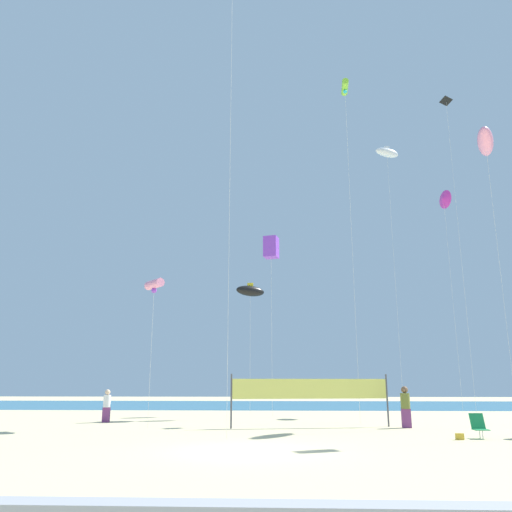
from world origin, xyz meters
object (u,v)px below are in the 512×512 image
Objects in this scene: kite_black_diamond at (446,106)px; kite_violet_box at (271,247)px; beachgoer_olive_shirt at (405,405)px; beach_handbag at (460,437)px; volleyball_net at (311,391)px; kite_pink_tube at (154,285)px; kite_white_inflatable at (387,153)px; kite_lime_tube at (345,89)px; kite_pink_inflatable at (485,142)px; kite_black_inflatable at (250,291)px; beachgoer_white_shirt at (107,405)px; kite_magenta_delta at (444,200)px; folding_beach_chair at (479,425)px.

kite_violet_box is at bearing -176.88° from kite_black_diamond.
beachgoer_olive_shirt is 6.53× the size of beach_handbag.
kite_pink_tube is (-7.50, -0.47, 5.01)m from volleyball_net.
kite_pink_tube is at bearing -140.28° from kite_white_inflatable.
kite_lime_tube is 15.68m from kite_pink_tube.
kite_pink_inflatable is 17.04m from kite_black_inflatable.
beachgoer_white_shirt is at bearing -151.92° from kite_violet_box.
beachgoer_olive_shirt is at bearing 98.20° from beach_handbag.
kite_black_diamond reaches higher than kite_black_inflatable.
kite_pink_inflatable is 10.49m from kite_white_inflatable.
kite_magenta_delta reaches higher than volleyball_net.
kite_black_inflatable is at bearing 67.62° from kite_pink_tube.
kite_lime_tube is at bearing 37.14° from volleyball_net.
beachgoer_olive_shirt is at bearing 118.20° from beachgoer_white_shirt.
volleyball_net is at bearing 108.55° from folding_beach_chair.
volleyball_net reaches higher than beachgoer_white_shirt.
kite_black_inflatable is at bearing 172.27° from beachgoer_white_shirt.
folding_beach_chair is at bearing -55.87° from kite_violet_box.
kite_black_diamond is at bearing 3.12° from kite_violet_box.
kite_white_inflatable is (-3.49, 3.55, -1.79)m from kite_black_diamond.
beach_handbag is 0.04× the size of kite_pink_tube.
kite_magenta_delta reaches higher than kite_black_inflatable.
kite_white_inflatable reaches higher than kite_violet_box.
kite_white_inflatable is (2.48, 11.39, 17.87)m from beachgoer_olive_shirt.
kite_magenta_delta is 0.81× the size of kite_white_inflatable.
beachgoer_olive_shirt is 15.52m from kite_pink_inflatable.
beach_handbag is at bearing -60.18° from kite_violet_box.
kite_black_diamond is (5.98, 7.84, 19.65)m from beachgoer_olive_shirt.
volleyball_net is 17.13m from kite_pink_inflatable.
kite_magenta_delta is (4.70, 15.67, 14.54)m from folding_beach_chair.
beachgoer_olive_shirt is 13.44m from kite_violet_box.
kite_pink_inflatable is 1.42× the size of kite_violet_box.
kite_violet_box is (8.57, 4.57, 9.59)m from beachgoer_white_shirt.
folding_beach_chair is 0.08× the size of kite_violet_box.
beachgoer_white_shirt is 1.87× the size of folding_beach_chair.
beach_handbag is at bearing 143.65° from beachgoer_olive_shirt.
kite_lime_tube is at bearing 0.07° from beachgoer_olive_shirt.
kite_pink_tube is at bearing -166.69° from kite_lime_tube.
beachgoer_white_shirt is at bearing -153.08° from kite_white_inflatable.
beach_handbag is (-0.91, -0.53, -0.35)m from folding_beach_chair.
kite_black_inflatable is 10.89m from kite_pink_tube.
beachgoer_olive_shirt is at bearing -50.82° from kite_black_inflatable.
beach_handbag is 22.71m from kite_magenta_delta.
kite_magenta_delta is at bearing -2.63° from kite_white_inflatable.
folding_beach_chair is 24.03m from kite_black_diamond.
kite_white_inflatable is at bearing 83.85° from beach_handbag.
kite_magenta_delta is at bearing 46.54° from volleyball_net.
kite_black_inflatable is (-9.36, 13.94, 7.57)m from folding_beach_chair.
beachgoer_white_shirt is 29.16m from kite_black_diamond.
kite_violet_box is at bearing 129.75° from kite_lime_tube.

